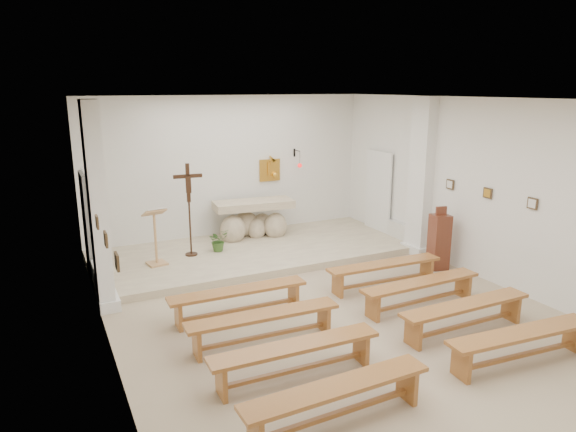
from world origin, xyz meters
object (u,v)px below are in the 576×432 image
lectern (156,236)px  bench_right_fourth (522,339)px  bench_right_second (421,288)px  bench_right_third (465,311)px  bench_left_fourth (337,395)px  altar (253,222)px  bench_left_third (295,353)px  bench_right_front (384,269)px  bench_left_second (264,321)px  donation_pedestal (439,241)px  crucifix_stand (189,203)px  bench_left_front (238,296)px

lectern → bench_right_fourth: bearing=-67.5°
bench_right_second → bench_right_third: (0.00, -1.03, 0.00)m
bench_right_third → bench_left_fourth: size_ratio=1.00×
altar → bench_right_third: size_ratio=0.85×
bench_left_fourth → bench_right_second: bearing=34.1°
bench_right_second → bench_left_third: bearing=-161.6°
bench_right_front → bench_left_second: bearing=-158.3°
bench_left_third → bench_right_front: bearing=37.0°
donation_pedestal → bench_right_front: bearing=-155.8°
bench_left_third → bench_left_second: bearing=91.8°
bench_right_fourth → lectern: bearing=126.8°
crucifix_stand → bench_left_third: bearing=-86.1°
bench_right_fourth → bench_left_third: bearing=165.3°
bench_left_front → bench_right_fourth: size_ratio=0.99×
lectern → crucifix_stand: size_ratio=0.61×
crucifix_stand → bench_right_front: size_ratio=0.86×
lectern → bench_right_front: bearing=-46.5°
altar → crucifix_stand: 2.04m
bench_left_second → crucifix_stand: bearing=91.6°
donation_pedestal → bench_left_second: donation_pedestal is taller
bench_right_second → bench_right_fourth: same height
crucifix_stand → lectern: bearing=-155.4°
crucifix_stand → bench_left_second: (-0.06, -4.06, -0.94)m
donation_pedestal → bench_right_fourth: size_ratio=0.57×
donation_pedestal → lectern: bearing=167.4°
bench_right_front → bench_right_fourth: same height
bench_right_front → altar: bearing=108.8°
crucifix_stand → bench_left_second: crucifix_stand is taller
bench_left_third → bench_right_fourth: same height
bench_right_front → bench_left_fourth: same height
lectern → bench_left_third: lectern is taller
donation_pedestal → bench_right_second: size_ratio=0.57×
bench_left_third → lectern: bearing=100.5°
crucifix_stand → bench_left_front: (-0.06, -3.04, -0.94)m
bench_left_front → bench_left_fourth: (0.00, -3.09, 0.00)m
altar → bench_right_front: size_ratio=0.84×
crucifix_stand → bench_left_front: bearing=-86.6°
altar → bench_right_fourth: altar is taller
altar → bench_right_third: 5.93m
lectern → bench_right_front: (3.65, -2.75, -0.38)m
lectern → bench_right_fourth: lectern is taller
bench_left_fourth → bench_right_fourth: bearing=-1.1°
altar → bench_left_front: bearing=-109.8°
bench_left_third → bench_right_third: 2.92m
bench_right_third → bench_right_fourth: size_ratio=0.99×
bench_right_second → bench_left_fourth: (-2.92, -2.06, 0.00)m
altar → crucifix_stand: size_ratio=0.98×
donation_pedestal → bench_left_front: (-4.56, -0.37, -0.22)m
altar → bench_right_fourth: (1.12, -6.85, -0.16)m
donation_pedestal → bench_right_third: bearing=-112.5°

